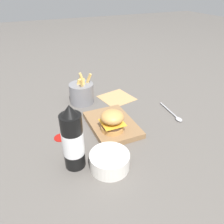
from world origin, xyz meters
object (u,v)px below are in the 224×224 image
Objects in this scene: side_bowl at (110,161)px; fries_basket at (82,93)px; ketchup_bottle at (73,140)px; spoon at (174,115)px; serving_board at (112,124)px; burger at (112,121)px.

fries_basket is at bearing 173.80° from side_bowl.
ketchup_bottle is 1.46× the size of fries_basket.
fries_basket is 0.46m from spoon.
ketchup_bottle is 0.52m from spoon.
side_bowl is (0.47, -0.05, -0.02)m from fries_basket.
serving_board is 2.79× the size of burger.
side_bowl is at bearing -26.68° from burger.
burger is 0.21m from ketchup_bottle.
fries_basket is (-0.41, 0.15, -0.05)m from ketchup_bottle.
fries_basket is 1.21× the size of side_bowl.
burger is 0.57× the size of fries_basket.
ketchup_bottle reaches higher than serving_board.
burger is 0.69× the size of side_bowl.
serving_board is 1.10× the size of ketchup_bottle.
ketchup_bottle is at bearing -72.26° from spoon.
serving_board is 0.27m from fries_basket.
burger is (0.05, -0.02, 0.05)m from serving_board.
burger is at bearing -83.37° from spoon.
fries_basket reaches higher than spoon.
burger is 0.32m from spoon.
side_bowl is at bearing -61.81° from spoon.
ketchup_bottle is 1.76× the size of side_bowl.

